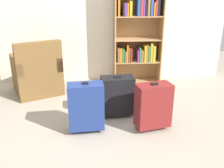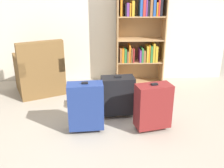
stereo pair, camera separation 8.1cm
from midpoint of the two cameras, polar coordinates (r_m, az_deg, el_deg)
ground_plane at (r=3.13m, az=-0.43°, el=-11.73°), size 7.87×7.87×0.00m
back_wall at (r=4.70m, az=-1.48°, el=16.37°), size 4.50×0.10×2.60m
bookshelf at (r=4.56m, az=7.00°, el=13.54°), size 0.83×0.34×1.97m
armchair at (r=4.41m, az=-15.17°, el=2.18°), size 0.92×0.92×0.90m
mug at (r=4.45m, az=-6.82°, el=-0.68°), size 0.12×0.08×0.10m
suitcase_dark_red at (r=3.18m, az=9.77°, el=-4.82°), size 0.46×0.31×0.62m
suitcase_navy_blue at (r=3.11m, az=-5.07°, el=-4.88°), size 0.43×0.24×0.64m
suitcase_black at (r=3.48m, az=1.96°, el=-2.47°), size 0.45×0.27×0.58m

